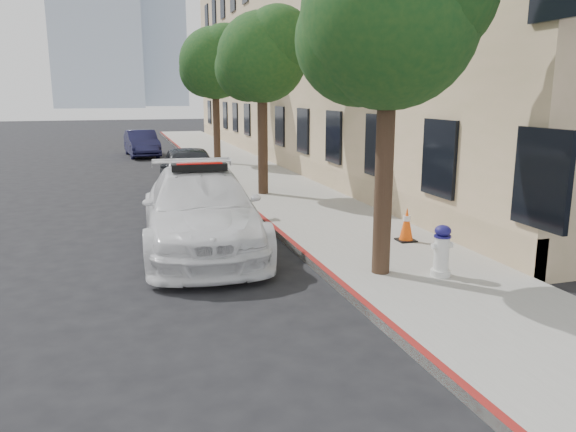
{
  "coord_description": "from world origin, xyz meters",
  "views": [
    {
      "loc": [
        -1.26,
        -10.27,
        3.14
      ],
      "look_at": [
        1.56,
        -0.98,
        1.0
      ],
      "focal_mm": 35.0,
      "sensor_mm": 36.0,
      "label": 1
    }
  ],
  "objects_px": {
    "parked_car_far": "(142,143)",
    "traffic_cone": "(407,225)",
    "police_car": "(201,210)",
    "parked_car_mid": "(189,171)",
    "fire_hydrant": "(442,251)"
  },
  "relations": [
    {
      "from": "police_car",
      "to": "fire_hydrant",
      "type": "xyz_separation_m",
      "value": [
        3.49,
        -3.37,
        -0.24
      ]
    },
    {
      "from": "parked_car_far",
      "to": "fire_hydrant",
      "type": "xyz_separation_m",
      "value": [
        3.84,
        -21.4,
        -0.08
      ]
    },
    {
      "from": "parked_car_far",
      "to": "fire_hydrant",
      "type": "relative_size",
      "value": 4.56
    },
    {
      "from": "parked_car_mid",
      "to": "traffic_cone",
      "type": "relative_size",
      "value": 6.33
    },
    {
      "from": "fire_hydrant",
      "to": "traffic_cone",
      "type": "bearing_deg",
      "value": 78.12
    },
    {
      "from": "police_car",
      "to": "traffic_cone",
      "type": "relative_size",
      "value": 8.18
    },
    {
      "from": "parked_car_far",
      "to": "fire_hydrant",
      "type": "bearing_deg",
      "value": -84.67
    },
    {
      "from": "traffic_cone",
      "to": "police_car",
      "type": "bearing_deg",
      "value": 163.49
    },
    {
      "from": "parked_car_far",
      "to": "traffic_cone",
      "type": "relative_size",
      "value": 5.65
    },
    {
      "from": "police_car",
      "to": "traffic_cone",
      "type": "bearing_deg",
      "value": -12.74
    },
    {
      "from": "traffic_cone",
      "to": "fire_hydrant",
      "type": "bearing_deg",
      "value": -103.98
    },
    {
      "from": "parked_car_mid",
      "to": "traffic_cone",
      "type": "bearing_deg",
      "value": -62.53
    },
    {
      "from": "parked_car_mid",
      "to": "police_car",
      "type": "bearing_deg",
      "value": -92.19
    },
    {
      "from": "parked_car_mid",
      "to": "parked_car_far",
      "type": "xyz_separation_m",
      "value": [
        -0.92,
        11.65,
        -0.1
      ]
    },
    {
      "from": "fire_hydrant",
      "to": "parked_car_mid",
      "type": "bearing_deg",
      "value": 108.79
    }
  ]
}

